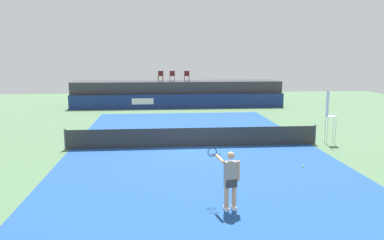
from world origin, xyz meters
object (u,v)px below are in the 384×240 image
(net_post_near, at_px, (65,139))
(umpire_chair, at_px, (329,113))
(tennis_ball, at_px, (304,166))
(tennis_player, at_px, (230,178))
(spectator_chair_far_left, at_px, (161,75))
(spectator_chair_left, at_px, (172,75))
(spectator_chair_center, at_px, (187,75))
(net_post_far, at_px, (315,134))

(net_post_near, bearing_deg, umpire_chair, 0.07)
(net_post_near, height_order, tennis_ball, net_post_near)
(net_post_near, distance_m, tennis_player, 10.25)
(spectator_chair_far_left, bearing_deg, umpire_chair, -61.35)
(spectator_chair_left, distance_m, spectator_chair_center, 1.25)
(tennis_player, bearing_deg, spectator_chair_far_left, 94.35)
(spectator_chair_left, bearing_deg, tennis_player, -88.13)
(tennis_player, bearing_deg, tennis_ball, 46.45)
(net_post_far, bearing_deg, spectator_chair_left, 113.68)
(spectator_chair_far_left, bearing_deg, net_post_far, -63.39)
(spectator_chair_center, relative_size, tennis_ball, 13.06)
(spectator_chair_left, distance_m, tennis_player, 23.10)
(spectator_chair_center, bearing_deg, umpire_chair, -67.90)
(spectator_chair_far_left, distance_m, spectator_chair_center, 2.27)
(spectator_chair_center, xyz_separation_m, tennis_ball, (3.32, -18.86, -2.66))
(net_post_near, xyz_separation_m, tennis_player, (6.52, -7.90, 0.46))
(spectator_chair_far_left, relative_size, umpire_chair, 0.32)
(spectator_chair_far_left, bearing_deg, spectator_chair_center, -7.30)
(spectator_chair_center, xyz_separation_m, tennis_player, (-0.49, -22.87, -1.73))
(spectator_chair_left, relative_size, tennis_ball, 13.06)
(tennis_player, bearing_deg, spectator_chair_center, 88.76)
(tennis_player, bearing_deg, spectator_chair_left, 91.87)
(spectator_chair_center, bearing_deg, spectator_chair_left, 172.99)
(net_post_near, relative_size, tennis_player, 0.56)
(spectator_chair_far_left, relative_size, net_post_far, 0.89)
(spectator_chair_far_left, xyz_separation_m, spectator_chair_center, (2.26, -0.29, 0.00))
(net_post_far, relative_size, tennis_ball, 14.71)
(spectator_chair_left, xyz_separation_m, net_post_far, (6.63, -15.12, -2.19))
(spectator_chair_center, distance_m, umpire_chair, 16.18)
(spectator_chair_far_left, height_order, spectator_chair_center, same)
(spectator_chair_far_left, height_order, net_post_far, spectator_chair_far_left)
(umpire_chair, bearing_deg, spectator_chair_center, 112.10)
(spectator_chair_far_left, bearing_deg, tennis_ball, -73.77)
(spectator_chair_left, relative_size, spectator_chair_center, 1.00)
(tennis_player, bearing_deg, umpire_chair, 50.33)
(umpire_chair, bearing_deg, spectator_chair_left, 115.84)
(spectator_chair_far_left, height_order, tennis_ball, spectator_chair_far_left)
(spectator_chair_left, distance_m, tennis_ball, 19.73)
(spectator_chair_left, relative_size, net_post_near, 0.89)
(spectator_chair_far_left, xyz_separation_m, umpire_chair, (8.33, -15.24, -1.11))
(spectator_chair_left, height_order, net_post_near, spectator_chair_left)
(umpire_chair, height_order, tennis_ball, umpire_chair)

